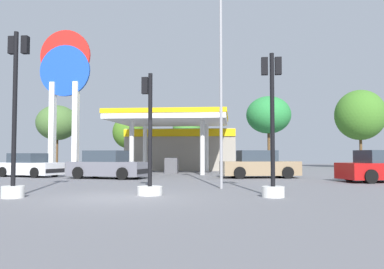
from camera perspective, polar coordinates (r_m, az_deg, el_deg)
ground_plane at (r=12.73m, az=-10.46°, el=-8.98°), size 90.00×90.00×0.00m
gas_station at (r=33.27m, az=-1.62°, el=-1.49°), size 9.19×12.79×4.26m
station_pole_sign at (r=32.86m, az=-17.93°, el=7.26°), size 4.06×0.56×11.19m
car_0 at (r=22.75m, az=-12.06°, el=-4.45°), size 4.66×2.66×1.57m
car_1 at (r=21.59m, az=26.05°, el=-4.32°), size 4.68×2.88×1.56m
car_2 at (r=23.21m, az=9.67°, el=-4.42°), size 4.69×2.66×1.58m
car_4 at (r=25.88m, az=-22.52°, el=-4.24°), size 4.27×2.69×1.42m
traffic_signal_0 at (r=12.89m, az=11.57°, el=-1.75°), size 0.72×0.72×4.63m
traffic_signal_1 at (r=13.65m, az=-24.28°, el=-0.55°), size 0.69×0.70×5.27m
traffic_signal_2 at (r=13.33m, az=-6.19°, el=-4.33°), size 0.84×0.84×4.10m
tree_0 at (r=46.26m, az=-18.94°, el=1.61°), size 4.55×4.55×6.80m
tree_1 at (r=41.86m, az=-9.19°, el=0.33°), size 3.29×3.29×5.40m
tree_2 at (r=39.78m, az=-0.73°, el=1.08°), size 2.86×2.86×5.53m
tree_3 at (r=41.79m, az=11.02°, el=2.78°), size 4.62×4.62×7.39m
tree_4 at (r=41.77m, az=23.15°, el=2.60°), size 4.80×4.80×7.63m
corner_streetlamp at (r=15.94m, az=4.19°, el=9.29°), size 0.24×1.48×7.99m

